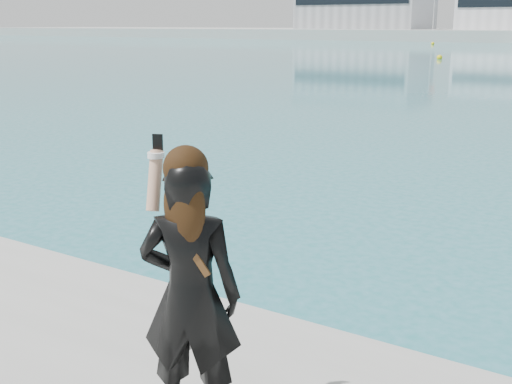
% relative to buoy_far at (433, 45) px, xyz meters
% --- Properties ---
extents(warehouse_grey_left, '(26.52, 16.36, 11.50)m').
position_rel_buoy_far_xyz_m(warehouse_grey_left, '(-25.16, 31.91, 7.76)').
color(warehouse_grey_left, gray).
rests_on(warehouse_grey_left, far_quay).
extents(flagpole_left, '(1.28, 0.16, 8.00)m').
position_rel_buoy_far_xyz_m(flagpole_left, '(-8.07, 24.93, 6.54)').
color(flagpole_left, silver).
rests_on(flagpole_left, far_quay).
extents(buoy_far, '(0.50, 0.50, 0.50)m').
position_rel_buoy_far_xyz_m(buoy_far, '(0.00, 0.00, 0.00)').
color(buoy_far, yellow).
rests_on(buoy_far, ground).
extents(buoy_extra, '(0.50, 0.50, 0.50)m').
position_rel_buoy_far_xyz_m(buoy_extra, '(13.64, -40.58, 0.00)').
color(buoy_extra, yellow).
rests_on(buoy_extra, ground).
extents(woman, '(0.70, 0.59, 1.73)m').
position_rel_buoy_far_xyz_m(woman, '(29.48, -96.63, 1.67)').
color(woman, black).
rests_on(woman, near_quay).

